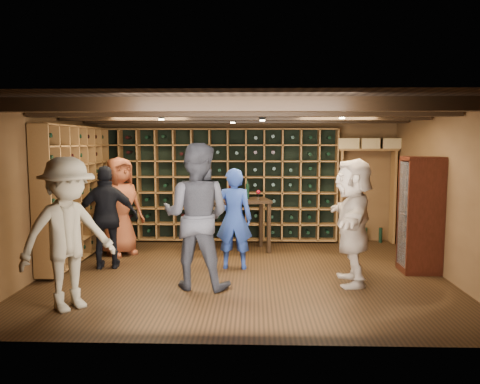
{
  "coord_description": "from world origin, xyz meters",
  "views": [
    {
      "loc": [
        0.18,
        -6.94,
        2.0
      ],
      "look_at": [
        -0.04,
        0.2,
        1.23
      ],
      "focal_mm": 35.0,
      "sensor_mm": 36.0,
      "label": 1
    }
  ],
  "objects_px": {
    "man_grey_suit": "(196,216)",
    "tasting_table": "(234,206)",
    "guest_red_floral": "(120,206)",
    "display_cabinet": "(420,217)",
    "guest_beige": "(353,222)",
    "guest_khaki": "(68,234)",
    "man_blue_shirt": "(234,219)",
    "guest_woman_black": "(107,217)"
  },
  "relations": [
    {
      "from": "display_cabinet",
      "to": "guest_khaki",
      "type": "distance_m",
      "value": 5.06
    },
    {
      "from": "man_grey_suit",
      "to": "guest_khaki",
      "type": "distance_m",
      "value": 1.68
    },
    {
      "from": "guest_woman_black",
      "to": "guest_beige",
      "type": "xyz_separation_m",
      "value": [
        3.7,
        -0.68,
        0.07
      ]
    },
    {
      "from": "man_blue_shirt",
      "to": "guest_red_floral",
      "type": "xyz_separation_m",
      "value": [
        -2.05,
        0.85,
        0.07
      ]
    },
    {
      "from": "guest_red_floral",
      "to": "tasting_table",
      "type": "bearing_deg",
      "value": -37.08
    },
    {
      "from": "display_cabinet",
      "to": "tasting_table",
      "type": "distance_m",
      "value": 3.17
    },
    {
      "from": "display_cabinet",
      "to": "guest_woman_black",
      "type": "distance_m",
      "value": 4.86
    },
    {
      "from": "man_grey_suit",
      "to": "tasting_table",
      "type": "xyz_separation_m",
      "value": [
        0.42,
        2.12,
        -0.16
      ]
    },
    {
      "from": "guest_beige",
      "to": "tasting_table",
      "type": "xyz_separation_m",
      "value": [
        -1.76,
        1.87,
        -0.05
      ]
    },
    {
      "from": "man_grey_suit",
      "to": "display_cabinet",
      "type": "bearing_deg",
      "value": -155.15
    },
    {
      "from": "guest_woman_black",
      "to": "tasting_table",
      "type": "relative_size",
      "value": 1.17
    },
    {
      "from": "guest_khaki",
      "to": "man_grey_suit",
      "type": "bearing_deg",
      "value": -15.44
    },
    {
      "from": "man_grey_suit",
      "to": "guest_red_floral",
      "type": "height_order",
      "value": "man_grey_suit"
    },
    {
      "from": "display_cabinet",
      "to": "man_blue_shirt",
      "type": "xyz_separation_m",
      "value": [
        -2.86,
        0.12,
        -0.06
      ]
    },
    {
      "from": "man_blue_shirt",
      "to": "man_grey_suit",
      "type": "relative_size",
      "value": 0.8
    },
    {
      "from": "man_grey_suit",
      "to": "guest_red_floral",
      "type": "relative_size",
      "value": 1.14
    },
    {
      "from": "man_blue_shirt",
      "to": "guest_khaki",
      "type": "height_order",
      "value": "guest_khaki"
    },
    {
      "from": "guest_red_floral",
      "to": "man_grey_suit",
      "type": "bearing_deg",
      "value": -94.52
    },
    {
      "from": "guest_red_floral",
      "to": "guest_khaki",
      "type": "xyz_separation_m",
      "value": [
        0.17,
        -2.72,
        0.04
      ]
    },
    {
      "from": "guest_beige",
      "to": "guest_red_floral",
      "type": "bearing_deg",
      "value": -107.74
    },
    {
      "from": "tasting_table",
      "to": "guest_beige",
      "type": "bearing_deg",
      "value": -61.9
    },
    {
      "from": "guest_red_floral",
      "to": "guest_woman_black",
      "type": "xyz_separation_m",
      "value": [
        0.05,
        -0.9,
        -0.05
      ]
    },
    {
      "from": "guest_khaki",
      "to": "guest_beige",
      "type": "height_order",
      "value": "guest_khaki"
    },
    {
      "from": "display_cabinet",
      "to": "man_blue_shirt",
      "type": "bearing_deg",
      "value": 177.58
    },
    {
      "from": "man_blue_shirt",
      "to": "guest_beige",
      "type": "relative_size",
      "value": 0.9
    },
    {
      "from": "display_cabinet",
      "to": "guest_woman_black",
      "type": "xyz_separation_m",
      "value": [
        -4.86,
        0.07,
        -0.04
      ]
    },
    {
      "from": "guest_red_floral",
      "to": "guest_beige",
      "type": "relative_size",
      "value": 0.98
    },
    {
      "from": "man_blue_shirt",
      "to": "tasting_table",
      "type": "height_order",
      "value": "man_blue_shirt"
    },
    {
      "from": "man_grey_suit",
      "to": "guest_red_floral",
      "type": "xyz_separation_m",
      "value": [
        -1.58,
        1.82,
        -0.12
      ]
    },
    {
      "from": "guest_khaki",
      "to": "tasting_table",
      "type": "xyz_separation_m",
      "value": [
        1.84,
        3.02,
        -0.08
      ]
    },
    {
      "from": "man_blue_shirt",
      "to": "man_grey_suit",
      "type": "height_order",
      "value": "man_grey_suit"
    },
    {
      "from": "man_grey_suit",
      "to": "guest_beige",
      "type": "bearing_deg",
      "value": -163.16
    },
    {
      "from": "guest_khaki",
      "to": "man_blue_shirt",
      "type": "bearing_deg",
      "value": -2.94
    },
    {
      "from": "guest_woman_black",
      "to": "guest_khaki",
      "type": "distance_m",
      "value": 1.83
    },
    {
      "from": "guest_red_floral",
      "to": "guest_khaki",
      "type": "distance_m",
      "value": 2.73
    },
    {
      "from": "man_blue_shirt",
      "to": "guest_khaki",
      "type": "relative_size",
      "value": 0.87
    },
    {
      "from": "guest_beige",
      "to": "guest_khaki",
      "type": "bearing_deg",
      "value": -67.26
    },
    {
      "from": "guest_beige",
      "to": "tasting_table",
      "type": "relative_size",
      "value": 1.27
    },
    {
      "from": "man_blue_shirt",
      "to": "tasting_table",
      "type": "bearing_deg",
      "value": -86.15
    },
    {
      "from": "tasting_table",
      "to": "guest_red_floral",
      "type": "bearing_deg",
      "value": 173.36
    },
    {
      "from": "man_grey_suit",
      "to": "tasting_table",
      "type": "relative_size",
      "value": 1.43
    },
    {
      "from": "man_blue_shirt",
      "to": "guest_beige",
      "type": "bearing_deg",
      "value": 158.08
    }
  ]
}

